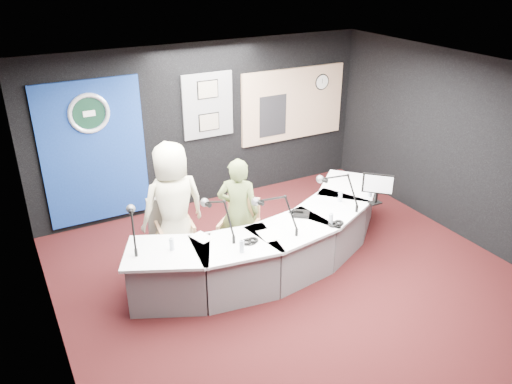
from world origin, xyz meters
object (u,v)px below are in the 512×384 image
person_man (173,206)px  person_woman (238,212)px  broadcast_desk (274,243)px  armchair_left (175,232)px  armchair_right (239,229)px

person_man → person_woman: person_man is taller
broadcast_desk → armchair_left: bearing=149.2°
person_man → person_woman: 0.90m
person_man → armchair_right: bearing=152.9°
broadcast_desk → person_woman: bearing=139.3°
broadcast_desk → armchair_left: armchair_left is taller
armchair_right → armchair_left: bearing=-157.6°
person_woman → person_man: bearing=10.3°
person_man → person_woman: (0.81, -0.38, -0.12)m
person_man → person_woman: bearing=152.9°
person_man → broadcast_desk: bearing=147.3°
broadcast_desk → armchair_left: (-1.20, 0.71, 0.14)m
broadcast_desk → armchair_right: size_ratio=4.20×
armchair_right → person_man: size_ratio=0.58×
broadcast_desk → person_woman: size_ratio=2.80×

